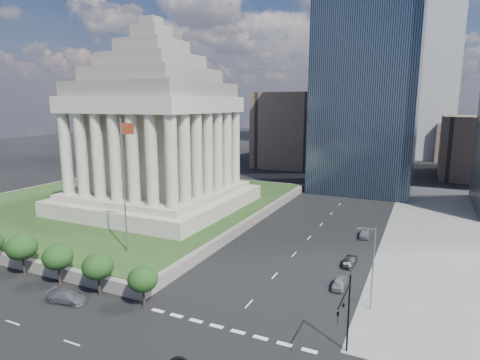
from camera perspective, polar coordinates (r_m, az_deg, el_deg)
The scene contains 15 objects.
ground at distance 124.71m, azimuth 16.34°, elevation -0.69°, with size 500.00×500.00×0.00m, color black.
plaza_terrace at distance 97.78m, azimuth -16.00°, elevation -3.23°, with size 66.00×70.00×1.80m, color #6C675D.
plaza_lawn at distance 97.56m, azimuth -16.02°, elevation -2.68°, with size 64.00×68.00×0.10m, color #203B18.
war_memorial at distance 86.55m, azimuth -12.01°, elevation 8.92°, with size 34.00×34.00×39.00m, color #A69C8B, non-canonical shape.
flagpole at distance 61.17m, azimuth -16.13°, elevation 0.23°, with size 2.52×0.24×20.00m.
tree_row at distance 67.38m, azimuth -30.32°, elevation -8.79°, with size 53.00×4.00×6.00m, color black, non-canonical shape.
midrise_glass at distance 117.33m, azimuth 17.73°, elevation 13.29°, with size 26.00×26.00×60.00m, color black.
building_filler_ne at distance 152.33m, azimuth 30.37°, elevation 4.09°, with size 20.00×30.00×20.00m, color #504037.
building_filler_nw at distance 158.84m, azimuth 7.55°, elevation 7.13°, with size 24.00×30.00×28.00m, color #504037.
traffic_signal_ne at distance 39.83m, azimuth 14.79°, elevation -17.48°, with size 0.30×5.74×8.00m.
street_lamp_north at distance 49.76m, azimuth 18.21°, elevation -11.25°, with size 2.13×0.22×10.00m.
suv_grey at distance 55.09m, azimuth -23.34°, elevation -15.00°, with size 2.03×5.00×1.45m, color #595A60.
parked_sedan_near at distance 55.95m, azimuth 13.92°, elevation -14.04°, with size 3.99×1.60×1.36m, color gray.
parked_sedan_mid at distance 63.31m, azimuth 15.40°, elevation -11.12°, with size 1.41×4.06×1.34m, color black.
parked_sedan_far at distance 76.71m, azimuth 17.29°, elevation -7.27°, with size 4.29×1.73×1.46m, color slate.
Camera 1 is at (18.12, -21.06, 23.88)m, focal length 30.00 mm.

